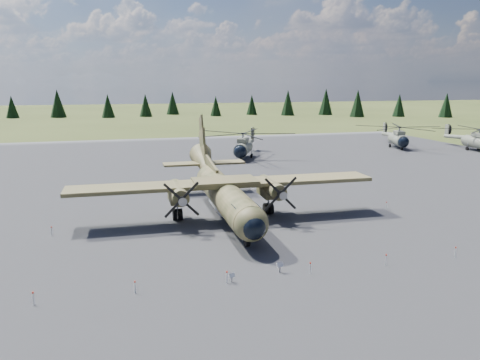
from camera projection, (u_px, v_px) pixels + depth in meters
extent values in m
plane|color=#525C29|center=(235.00, 221.00, 45.06)|extent=(500.00, 500.00, 0.00)
cube|color=slate|center=(213.00, 197.00, 54.51)|extent=(120.00, 120.00, 0.04)
cylinder|color=#404424|center=(226.00, 196.00, 45.15)|extent=(3.25, 18.50, 2.87)
sphere|color=#404424|center=(251.00, 224.00, 36.39)|extent=(2.87, 2.87, 2.81)
sphere|color=black|center=(253.00, 227.00, 35.86)|extent=(2.11, 2.11, 2.07)
cube|color=black|center=(246.00, 209.00, 37.79)|extent=(2.08, 1.68, 0.56)
cone|color=#404424|center=(205.00, 164.00, 56.42)|extent=(2.96, 7.10, 4.32)
cube|color=#9EA0A3|center=(224.00, 205.00, 46.37)|extent=(2.07, 6.19, 0.51)
cube|color=#33361C|center=(225.00, 183.00, 45.40)|extent=(29.79, 4.09, 0.36)
cube|color=#404424|center=(225.00, 181.00, 45.35)|extent=(6.22, 3.81, 0.36)
cylinder|color=#404424|center=(178.00, 192.00, 44.14)|extent=(1.65, 5.36, 1.54)
cube|color=#404424|center=(177.00, 197.00, 45.05)|extent=(1.61, 3.52, 0.82)
cone|color=gray|center=(182.00, 201.00, 40.97)|extent=(0.80, 0.94, 0.78)
cylinder|color=black|center=(178.00, 214.00, 45.41)|extent=(0.92, 1.15, 1.13)
cylinder|color=#404424|center=(271.00, 187.00, 46.30)|extent=(1.65, 5.36, 1.54)
cube|color=#404424|center=(268.00, 192.00, 47.22)|extent=(1.61, 3.52, 0.82)
cone|color=gray|center=(282.00, 195.00, 43.14)|extent=(0.80, 0.94, 0.78)
cylinder|color=black|center=(268.00, 208.00, 47.58)|extent=(0.92, 1.15, 1.13)
cube|color=#404424|center=(211.00, 165.00, 52.59)|extent=(0.45, 7.75, 1.72)
cube|color=#33361C|center=(204.00, 163.00, 56.89)|extent=(9.88, 2.46, 0.23)
cylinder|color=gray|center=(247.00, 232.00, 37.77)|extent=(0.15, 0.15, 0.92)
cylinder|color=black|center=(247.00, 241.00, 37.93)|extent=(0.38, 0.97, 0.96)
cylinder|color=gray|center=(243.00, 149.00, 81.31)|extent=(5.04, 7.27, 2.39)
sphere|color=black|center=(240.00, 152.00, 77.99)|extent=(2.92, 2.92, 2.20)
sphere|color=gray|center=(246.00, 146.00, 84.63)|extent=(2.92, 2.92, 2.20)
cube|color=gray|center=(243.00, 140.00, 80.62)|extent=(2.75, 3.46, 0.72)
cylinder|color=gray|center=(243.00, 136.00, 80.47)|extent=(0.46, 0.46, 0.96)
cylinder|color=gray|center=(249.00, 142.00, 88.03)|extent=(4.12, 7.78, 1.37)
cube|color=gray|center=(252.00, 133.00, 91.25)|extent=(0.75, 1.31, 2.30)
cylinder|color=black|center=(254.00, 133.00, 91.20)|extent=(1.08, 2.29, 2.49)
cylinder|color=black|center=(241.00, 159.00, 78.82)|extent=(0.51, 0.70, 0.65)
cylinder|color=black|center=(237.00, 155.00, 82.91)|extent=(0.58, 0.82, 0.77)
cylinder|color=gray|center=(237.00, 153.00, 82.81)|extent=(0.18, 0.18, 1.39)
cylinder|color=black|center=(252.00, 156.00, 82.50)|extent=(0.58, 0.82, 0.77)
cylinder|color=gray|center=(252.00, 153.00, 82.39)|extent=(0.18, 0.18, 1.39)
cylinder|color=gray|center=(398.00, 140.00, 94.17)|extent=(4.09, 7.04, 2.31)
sphere|color=black|center=(403.00, 142.00, 90.92)|extent=(2.64, 2.64, 2.13)
sphere|color=gray|center=(393.00, 138.00, 97.42)|extent=(2.64, 2.64, 2.13)
cube|color=gray|center=(399.00, 133.00, 93.50)|extent=(2.34, 3.28, 0.69)
cylinder|color=gray|center=(399.00, 129.00, 93.36)|extent=(0.41, 0.41, 0.92)
cylinder|color=gray|center=(389.00, 134.00, 100.75)|extent=(2.96, 7.79, 1.32)
cube|color=gray|center=(384.00, 128.00, 103.90)|extent=(0.56, 1.30, 2.22)
cylinder|color=black|center=(386.00, 128.00, 103.89)|extent=(0.73, 2.32, 2.40)
cylinder|color=black|center=(402.00, 148.00, 91.73)|extent=(0.42, 0.68, 0.63)
cylinder|color=black|center=(390.00, 146.00, 95.56)|extent=(0.47, 0.79, 0.74)
cylinder|color=gray|center=(390.00, 143.00, 95.46)|extent=(0.16, 0.16, 1.34)
cylinder|color=black|center=(402.00, 146.00, 95.50)|extent=(0.47, 0.79, 0.74)
cylinder|color=gray|center=(402.00, 143.00, 95.40)|extent=(0.16, 0.16, 1.34)
cylinder|color=gray|center=(477.00, 142.00, 90.31)|extent=(2.94, 6.79, 2.29)
sphere|color=gray|center=(467.00, 140.00, 93.49)|extent=(2.30, 2.30, 2.10)
cube|color=gray|center=(479.00, 135.00, 89.65)|extent=(1.84, 3.07, 0.69)
cylinder|color=gray|center=(480.00, 131.00, 89.51)|extent=(0.36, 0.36, 0.92)
cylinder|color=gray|center=(456.00, 137.00, 96.73)|extent=(1.55, 7.85, 1.31)
cube|color=gray|center=(447.00, 130.00, 99.81)|extent=(0.33, 1.29, 2.20)
cylinder|color=black|center=(448.00, 130.00, 99.86)|extent=(0.29, 2.37, 2.38)
cylinder|color=black|center=(467.00, 149.00, 91.44)|extent=(0.35, 0.76, 0.73)
cylinder|color=gray|center=(467.00, 146.00, 91.35)|extent=(0.14, 0.14, 1.33)
cylinder|color=black|center=(479.00, 148.00, 91.84)|extent=(0.35, 0.76, 0.73)
cylinder|color=gray|center=(479.00, 146.00, 91.74)|extent=(0.14, 0.14, 1.33)
cube|color=gray|center=(232.00, 279.00, 31.38)|extent=(0.09, 0.09, 0.52)
cube|color=white|center=(232.00, 275.00, 31.29)|extent=(0.45, 0.29, 0.29)
cube|color=gray|center=(280.00, 268.00, 32.98)|extent=(0.11, 0.11, 0.61)
cube|color=white|center=(280.00, 265.00, 32.87)|extent=(0.53, 0.32, 0.35)
cylinder|color=white|center=(33.00, 299.00, 28.15)|extent=(0.07, 0.07, 0.80)
cylinder|color=red|center=(33.00, 293.00, 28.07)|extent=(0.12, 0.12, 0.10)
cylinder|color=white|center=(135.00, 288.00, 29.68)|extent=(0.07, 0.07, 0.80)
cylinder|color=red|center=(135.00, 282.00, 29.60)|extent=(0.12, 0.12, 0.10)
cylinder|color=white|center=(227.00, 278.00, 31.20)|extent=(0.07, 0.07, 0.80)
cylinder|color=red|center=(227.00, 272.00, 31.12)|extent=(0.12, 0.12, 0.10)
cylinder|color=white|center=(310.00, 268.00, 32.73)|extent=(0.07, 0.07, 0.80)
cylinder|color=red|center=(310.00, 263.00, 32.65)|extent=(0.12, 0.12, 0.10)
cylinder|color=white|center=(386.00, 260.00, 34.25)|extent=(0.07, 0.07, 0.80)
cylinder|color=red|center=(386.00, 255.00, 34.17)|extent=(0.12, 0.12, 0.10)
cylinder|color=white|center=(455.00, 252.00, 35.78)|extent=(0.07, 0.07, 0.80)
cylinder|color=red|center=(456.00, 247.00, 35.70)|extent=(0.12, 0.12, 0.10)
cylinder|color=white|center=(72.00, 191.00, 56.03)|extent=(0.07, 0.07, 0.80)
cylinder|color=red|center=(72.00, 187.00, 55.94)|extent=(0.12, 0.12, 0.10)
cylinder|color=white|center=(140.00, 187.00, 58.06)|extent=(0.07, 0.07, 0.80)
cylinder|color=red|center=(140.00, 184.00, 57.98)|extent=(0.12, 0.12, 0.10)
cylinder|color=white|center=(204.00, 183.00, 60.09)|extent=(0.07, 0.07, 0.80)
cylinder|color=red|center=(204.00, 180.00, 60.01)|extent=(0.12, 0.12, 0.10)
cylinder|color=white|center=(263.00, 180.00, 62.13)|extent=(0.07, 0.07, 0.80)
cylinder|color=red|center=(263.00, 177.00, 62.04)|extent=(0.12, 0.12, 0.10)
cylinder|color=white|center=(318.00, 177.00, 64.16)|extent=(0.07, 0.07, 0.80)
cylinder|color=red|center=(318.00, 174.00, 64.08)|extent=(0.12, 0.12, 0.10)
cylinder|color=white|center=(52.00, 231.00, 40.78)|extent=(0.07, 0.07, 0.80)
cylinder|color=red|center=(51.00, 227.00, 40.70)|extent=(0.12, 0.12, 0.10)
cylinder|color=white|center=(386.00, 206.00, 49.17)|extent=(0.07, 0.07, 0.80)
cylinder|color=red|center=(387.00, 202.00, 49.09)|extent=(0.12, 0.12, 0.10)
cone|color=black|center=(446.00, 105.00, 175.71)|extent=(5.12, 5.12, 9.14)
cone|color=black|center=(399.00, 105.00, 179.43)|extent=(4.86, 4.86, 8.67)
cone|color=black|center=(358.00, 103.00, 177.79)|extent=(5.79, 5.79, 10.34)
cone|color=black|center=(326.00, 101.00, 189.15)|extent=(5.92, 5.92, 10.58)
cone|color=black|center=(288.00, 103.00, 186.11)|extent=(5.63, 5.63, 10.05)
cone|color=black|center=(252.00, 105.00, 189.66)|extent=(4.52, 4.52, 8.08)
cone|color=black|center=(216.00, 106.00, 182.47)|extent=(4.34, 4.34, 7.76)
cone|color=black|center=(173.00, 103.00, 191.10)|extent=(5.19, 5.19, 9.28)
cone|color=black|center=(146.00, 105.00, 178.99)|extent=(4.85, 4.85, 8.66)
cone|color=black|center=(108.00, 106.00, 174.15)|extent=(4.89, 4.89, 8.73)
cone|color=black|center=(58.00, 103.00, 174.94)|extent=(5.84, 5.84, 10.42)
cone|color=black|center=(12.00, 107.00, 172.04)|extent=(4.63, 4.63, 8.26)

